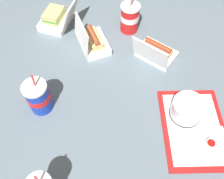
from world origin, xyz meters
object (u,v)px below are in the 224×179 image
at_px(ketchup_cup, 210,144).
at_px(clamshell_hotdog_left, 156,52).
at_px(soda_cup_corner, 38,97).
at_px(clamshell_sandwich_right, 57,19).
at_px(clamshell_hotdog_corner, 92,41).
at_px(food_tray, 194,128).
at_px(soda_cup_front, 130,18).
at_px(cake_container, 187,109).
at_px(plastic_fork, 187,148).

relative_size(ketchup_cup, clamshell_hotdog_left, 0.16).
xyz_separation_m(ketchup_cup, soda_cup_corner, (0.32, 0.65, 0.05)).
bearing_deg(clamshell_sandwich_right, ketchup_cup, -147.19).
relative_size(clamshell_hotdog_corner, clamshell_hotdog_left, 0.84).
height_order(food_tray, soda_cup_front, soda_cup_front).
height_order(food_tray, clamshell_sandwich_right, clamshell_sandwich_right).
bearing_deg(cake_container, clamshell_sandwich_right, 35.86).
relative_size(ketchup_cup, clamshell_sandwich_right, 0.15).
distance_m(cake_container, soda_cup_corner, 0.63).
bearing_deg(clamshell_hotdog_corner, clamshell_hotdog_left, -114.55).
distance_m(food_tray, clamshell_hotdog_corner, 0.65).
bearing_deg(food_tray, clamshell_hotdog_left, 6.19).
xyz_separation_m(cake_container, plastic_fork, (-0.15, 0.05, -0.04)).
bearing_deg(clamshell_sandwich_right, clamshell_hotdog_corner, -140.80).
xyz_separation_m(clamshell_sandwich_right, soda_cup_front, (-0.11, -0.38, 0.04)).
distance_m(clamshell_hotdog_corner, clamshell_sandwich_right, 0.26).
height_order(food_tray, clamshell_hotdog_left, clamshell_hotdog_left).
bearing_deg(ketchup_cup, clamshell_hotdog_corner, 30.52).
relative_size(cake_container, soda_cup_corner, 0.63).
xyz_separation_m(plastic_fork, clamshell_sandwich_right, (0.83, 0.45, 0.03)).
relative_size(ketchup_cup, soda_cup_front, 0.18).
xyz_separation_m(clamshell_hotdog_left, soda_cup_corner, (-0.18, 0.57, 0.04)).
bearing_deg(plastic_fork, clamshell_hotdog_corner, 35.61).
bearing_deg(clamshell_hotdog_left, ketchup_cup, -171.39).
bearing_deg(soda_cup_corner, cake_container, -105.37).
relative_size(food_tray, ketchup_cup, 10.25).
xyz_separation_m(food_tray, soda_cup_front, (0.64, 0.13, 0.07)).
distance_m(plastic_fork, clamshell_hotdog_corner, 0.69).
bearing_deg(food_tray, clamshell_sandwich_right, 34.12).
bearing_deg(clamshell_sandwich_right, plastic_fork, -151.68).
xyz_separation_m(ketchup_cup, plastic_fork, (0.01, 0.09, -0.01)).
bearing_deg(soda_cup_front, soda_cup_corner, 129.49).
height_order(ketchup_cup, plastic_fork, ketchup_cup).
bearing_deg(soda_cup_corner, clamshell_sandwich_right, -11.82).
bearing_deg(plastic_fork, ketchup_cup, -82.07).
xyz_separation_m(cake_container, ketchup_cup, (-0.15, -0.05, -0.03)).
xyz_separation_m(plastic_fork, clamshell_hotdog_left, (0.49, -0.02, 0.02)).
bearing_deg(soda_cup_front, cake_container, -169.08).
bearing_deg(cake_container, clamshell_hotdog_corner, 34.35).
xyz_separation_m(ketchup_cup, clamshell_hotdog_corner, (0.63, 0.37, 0.01)).
distance_m(clamshell_hotdog_corner, soda_cup_front, 0.24).
height_order(plastic_fork, soda_cup_corner, soda_cup_corner).
height_order(clamshell_hotdog_corner, soda_cup_front, soda_cup_front).
bearing_deg(plastic_fork, clamshell_hotdog_left, 9.53).
xyz_separation_m(clamshell_hotdog_left, soda_cup_front, (0.23, 0.08, 0.04)).
height_order(plastic_fork, clamshell_sandwich_right, clamshell_sandwich_right).
distance_m(clamshell_sandwich_right, soda_cup_corner, 0.53).
xyz_separation_m(ketchup_cup, clamshell_sandwich_right, (0.84, 0.54, 0.02)).
bearing_deg(clamshell_hotdog_corner, plastic_fork, -155.83).
bearing_deg(food_tray, cake_container, 12.64).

